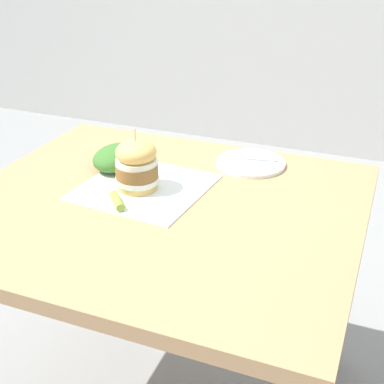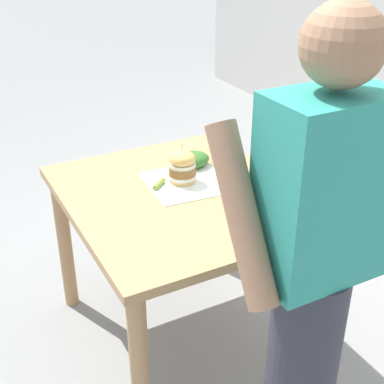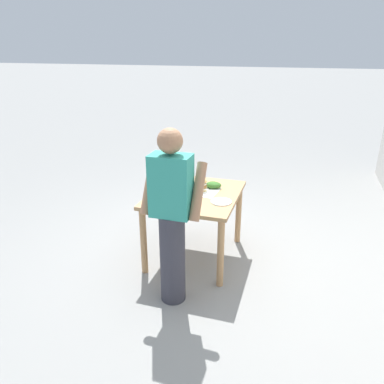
% 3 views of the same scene
% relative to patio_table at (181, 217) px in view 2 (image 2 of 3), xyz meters
% --- Properties ---
extents(ground_plane, '(80.00, 80.00, 0.00)m').
position_rel_patio_table_xyz_m(ground_plane, '(0.00, 0.00, -0.67)').
color(ground_plane, gray).
extents(patio_table, '(0.96, 1.10, 0.79)m').
position_rel_patio_table_xyz_m(patio_table, '(0.00, 0.00, 0.00)').
color(patio_table, tan).
rests_on(patio_table, ground).
extents(serving_paper, '(0.37, 0.37, 0.00)m').
position_rel_patio_table_xyz_m(serving_paper, '(-0.07, -0.08, 0.13)').
color(serving_paper, white).
rests_on(serving_paper, patio_table).
extents(sandwich, '(0.13, 0.13, 0.18)m').
position_rel_patio_table_xyz_m(sandwich, '(-0.05, -0.09, 0.20)').
color(sandwich, '#E5B25B').
rests_on(sandwich, serving_paper).
extents(pickle_spear, '(0.08, 0.08, 0.02)m').
position_rel_patio_table_xyz_m(pickle_spear, '(0.06, -0.09, 0.14)').
color(pickle_spear, '#8EA83D').
rests_on(pickle_spear, serving_paper).
extents(side_plate_with_forks, '(0.22, 0.22, 0.02)m').
position_rel_patio_table_xyz_m(side_plate_with_forks, '(-0.34, 0.16, 0.13)').
color(side_plate_with_forks, white).
rests_on(side_plate_with_forks, patio_table).
extents(side_salad, '(0.18, 0.14, 0.07)m').
position_rel_patio_table_xyz_m(side_salad, '(-0.16, -0.21, 0.16)').
color(side_salad, '#386B28').
rests_on(side_salad, patio_table).
extents(diner_across_table, '(0.55, 0.35, 1.69)m').
position_rel_patio_table_xyz_m(diner_across_table, '(-0.03, 0.82, 0.21)').
color(diner_across_table, '#33333D').
rests_on(diner_across_table, ground).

